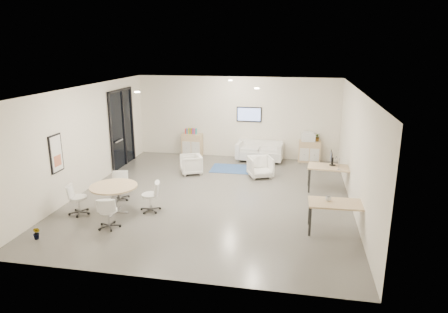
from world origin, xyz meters
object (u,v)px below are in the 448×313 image
sideboard_left (192,145)px  loveseat (260,152)px  armchair_left (191,163)px  desk_rear (333,169)px  desk_front (340,206)px  round_table (114,189)px  sideboard_right (309,151)px  armchair_right (260,166)px

sideboard_left → loveseat: (2.78, -0.21, -0.10)m
armchair_left → desk_rear: bearing=55.8°
sideboard_left → loveseat: 2.79m
desk_front → round_table: size_ratio=1.18×
loveseat → desk_rear: size_ratio=1.18×
loveseat → desk_front: loveseat is taller
sideboard_right → loveseat: size_ratio=0.46×
armchair_left → round_table: round_table is taller
armchair_left → desk_front: 6.04m
sideboard_right → desk_rear: 3.19m
sideboard_left → desk_rear: size_ratio=0.59×
sideboard_left → desk_front: size_ratio=0.62×
loveseat → desk_front: 6.35m
armchair_left → round_table: 3.85m
sideboard_left → round_table: bearing=-95.4°
armchair_left → desk_front: desk_front is taller
sideboard_right → sideboard_left: bearing=-179.9°
armchair_right → desk_front: bearing=-82.0°
round_table → loveseat: bearing=59.8°
loveseat → desk_front: bearing=-62.7°
round_table → desk_front: bearing=-1.0°
armchair_left → desk_rear: 4.82m
loveseat → armchair_right: armchair_right is taller
armchair_left → round_table: size_ratio=0.58×
sideboard_right → armchair_right: sideboard_right is taller
armchair_left → armchair_right: bearing=67.2°
sideboard_right → desk_front: sideboard_right is taller
armchair_right → desk_rear: 2.49m
armchair_left → sideboard_right: bearing=94.8°
sideboard_left → round_table: 5.96m
sideboard_left → loveseat: bearing=-4.3°
desk_rear → sideboard_right: bearing=106.3°
desk_front → round_table: round_table is taller
loveseat → armchair_right: (0.22, -2.00, 0.03)m
sideboard_right → round_table: sideboard_right is taller
sideboard_right → armchair_right: size_ratio=1.06×
armchair_right → desk_rear: (2.31, -0.90, 0.30)m
sideboard_left → desk_rear: (5.30, -3.10, 0.24)m
round_table → desk_rear: bearing=25.8°
armchair_left → armchair_right: size_ratio=0.93×
desk_rear → round_table: (-5.86, -2.84, -0.01)m
armchair_right → desk_rear: armchair_right is taller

